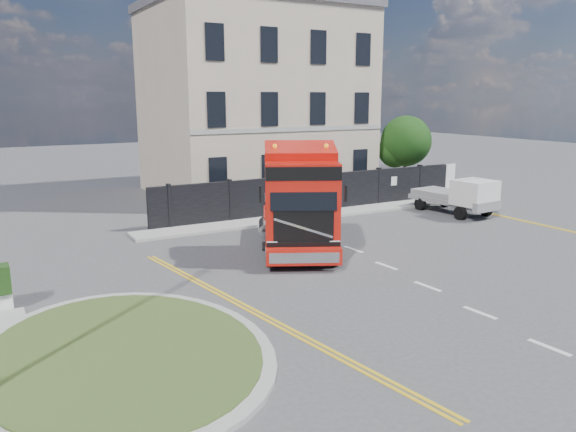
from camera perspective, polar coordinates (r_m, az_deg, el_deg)
ground at (r=19.13m, az=2.29°, el=-6.07°), size 120.00×120.00×0.00m
traffic_island at (r=14.00m, az=-16.44°, el=-13.21°), size 6.80×6.80×0.17m
hoarding_fence at (r=29.72m, az=3.94°, el=2.41°), size 18.80×0.25×2.00m
georgian_building at (r=35.56m, az=-3.51°, el=11.71°), size 12.30×10.30×12.80m
tree at (r=36.64m, az=11.63°, el=7.23°), size 3.20×3.20×4.80m
pavement_far at (r=28.85m, az=3.98°, el=0.22°), size 20.00×1.60×0.12m
truck at (r=21.24m, az=1.19°, el=0.97°), size 5.44×7.37×4.17m
flatbed_pickup at (r=29.75m, az=17.63°, el=1.93°), size 2.16×4.70×1.90m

